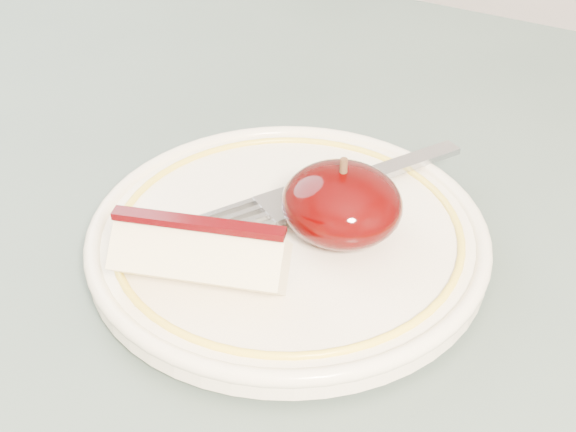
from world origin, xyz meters
The scene contains 5 objects.
table centered at (0.00, 0.00, 0.66)m, with size 0.90×0.90×0.75m.
plate centered at (0.08, 0.06, 0.76)m, with size 0.22×0.22×0.02m.
apple_half centered at (0.10, 0.07, 0.79)m, with size 0.07×0.06×0.05m.
apple_wedge centered at (0.06, 0.00, 0.79)m, with size 0.09×0.06×0.04m.
fork centered at (0.08, 0.10, 0.77)m, with size 0.10×0.16×0.00m.
Camera 1 is at (0.24, -0.24, 1.04)m, focal length 50.00 mm.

